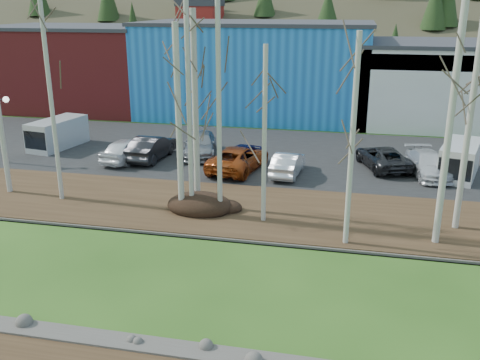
% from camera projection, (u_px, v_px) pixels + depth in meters
% --- Properties ---
extents(near_bank_rocks, '(80.00, 0.80, 0.50)m').
position_uv_depth(near_bank_rocks, '(232.00, 358.00, 15.66)').
color(near_bank_rocks, '#47423D').
rests_on(near_bank_rocks, ground).
extents(river, '(80.00, 8.00, 0.90)m').
position_uv_depth(river, '(258.00, 288.00, 19.46)').
color(river, black).
rests_on(river, ground).
extents(far_bank_rocks, '(80.00, 0.80, 0.46)m').
position_uv_depth(far_bank_rocks, '(275.00, 242.00, 23.26)').
color(far_bank_rocks, '#47423D').
rests_on(far_bank_rocks, ground).
extents(far_bank, '(80.00, 7.00, 0.15)m').
position_uv_depth(far_bank, '(285.00, 213.00, 26.21)').
color(far_bank, '#382616').
rests_on(far_bank, ground).
extents(parking_lot, '(80.00, 14.00, 0.14)m').
position_uv_depth(parking_lot, '(306.00, 156.00, 35.94)').
color(parking_lot, black).
rests_on(parking_lot, ground).
extents(building_brick, '(16.32, 12.24, 7.80)m').
position_uv_depth(building_brick, '(77.00, 66.00, 52.55)').
color(building_brick, maroon).
rests_on(building_brick, ground).
extents(building_blue, '(20.40, 12.24, 8.30)m').
position_uv_depth(building_blue, '(257.00, 68.00, 48.84)').
color(building_blue, '#1C5CAB').
rests_on(building_blue, ground).
extents(building_white, '(18.36, 12.24, 6.80)m').
position_uv_depth(building_white, '(465.00, 83.00, 45.42)').
color(building_white, silver).
rests_on(building_white, ground).
extents(dirt_mound, '(3.28, 2.32, 0.64)m').
position_uv_depth(dirt_mound, '(200.00, 204.00, 26.31)').
color(dirt_mound, black).
rests_on(dirt_mound, far_bank).
extents(birch_1, '(0.22, 0.22, 12.14)m').
position_uv_depth(birch_1, '(49.00, 82.00, 26.08)').
color(birch_1, beige).
rests_on(birch_1, far_bank).
extents(birch_2, '(0.30, 0.30, 9.53)m').
position_uv_depth(birch_2, '(195.00, 112.00, 25.56)').
color(birch_2, beige).
rests_on(birch_2, far_bank).
extents(birch_3, '(0.24, 0.24, 10.58)m').
position_uv_depth(birch_3, '(189.00, 104.00, 24.59)').
color(birch_3, beige).
rests_on(birch_3, far_bank).
extents(birch_4, '(0.29, 0.29, 8.97)m').
position_uv_depth(birch_4, '(179.00, 122.00, 24.70)').
color(birch_4, beige).
rests_on(birch_4, far_bank).
extents(birch_5, '(0.22, 0.22, 8.08)m').
position_uv_depth(birch_5, '(264.00, 136.00, 23.95)').
color(birch_5, beige).
rests_on(birch_5, far_bank).
extents(birch_6, '(0.22, 0.22, 8.76)m').
position_uv_depth(birch_6, '(352.00, 143.00, 21.48)').
color(birch_6, beige).
rests_on(birch_6, far_bank).
extents(birch_7, '(0.29, 0.29, 11.82)m').
position_uv_depth(birch_7, '(452.00, 105.00, 21.06)').
color(birch_7, beige).
rests_on(birch_7, far_bank).
extents(birch_9, '(0.28, 0.28, 11.92)m').
position_uv_depth(birch_9, '(473.00, 97.00, 22.51)').
color(birch_9, beige).
rests_on(birch_9, far_bank).
extents(birch_11, '(0.24, 0.24, 10.58)m').
position_uv_depth(birch_11, '(219.00, 106.00, 24.30)').
color(birch_11, beige).
rests_on(birch_11, far_bank).
extents(car_0, '(2.44, 4.60, 1.49)m').
position_uv_depth(car_0, '(127.00, 150.00, 34.41)').
color(car_0, white).
rests_on(car_0, parking_lot).
extents(car_1, '(1.92, 4.84, 1.57)m').
position_uv_depth(car_1, '(152.00, 147.00, 34.80)').
color(car_1, black).
rests_on(car_1, parking_lot).
extents(car_2, '(3.38, 5.71, 1.49)m').
position_uv_depth(car_2, '(238.00, 158.00, 32.49)').
color(car_2, '#9C3F14').
rests_on(car_2, parking_lot).
extents(car_3, '(3.14, 5.42, 1.48)m').
position_uv_depth(car_3, '(200.00, 144.00, 35.76)').
color(car_3, gray).
rests_on(car_3, parking_lot).
extents(car_4, '(2.80, 4.27, 1.35)m').
position_uv_depth(car_4, '(239.00, 156.00, 33.16)').
color(car_4, '#131244').
rests_on(car_4, parking_lot).
extents(car_5, '(1.72, 4.22, 1.36)m').
position_uv_depth(car_5, '(288.00, 164.00, 31.66)').
color(car_5, silver).
rests_on(car_5, parking_lot).
extents(car_6, '(3.73, 5.35, 1.36)m').
position_uv_depth(car_6, '(383.00, 157.00, 32.99)').
color(car_6, '#252527').
rests_on(car_6, parking_lot).
extents(car_7, '(2.84, 5.05, 1.38)m').
position_uv_depth(car_7, '(428.00, 164.00, 31.52)').
color(car_7, silver).
rests_on(car_7, parking_lot).
extents(van_white, '(3.02, 4.83, 1.96)m').
position_uv_depth(van_white, '(459.00, 160.00, 31.25)').
color(van_white, silver).
rests_on(van_white, parking_lot).
extents(van_grey, '(2.63, 4.80, 1.99)m').
position_uv_depth(van_grey, '(56.00, 134.00, 37.48)').
color(van_grey, silver).
rests_on(van_grey, parking_lot).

